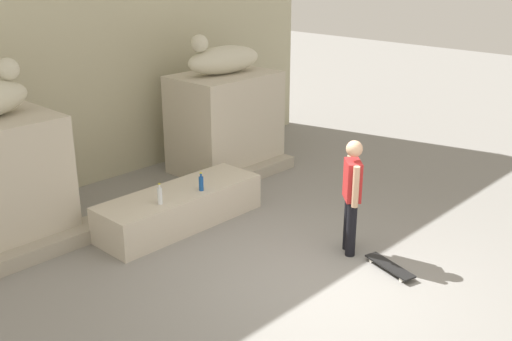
{
  "coord_description": "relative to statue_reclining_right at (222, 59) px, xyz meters",
  "views": [
    {
      "loc": [
        -5.5,
        -4.15,
        4.07
      ],
      "look_at": [
        0.42,
        1.46,
        1.1
      ],
      "focal_mm": 42.4,
      "sensor_mm": 36.0,
      "label": 1
    }
  ],
  "objects": [
    {
      "name": "skater",
      "position": [
        -1.22,
        -3.85,
        -1.25
      ],
      "size": [
        0.4,
        0.41,
        1.67
      ],
      "rotation": [
        0.0,
        0.0,
        0.8
      ],
      "color": "black",
      "rests_on": "ground_plane"
    },
    {
      "name": "bottle_clear",
      "position": [
        -2.81,
        -1.58,
        -1.47
      ],
      "size": [
        0.07,
        0.07,
        0.32
      ],
      "color": "silver",
      "rests_on": "ledge_block"
    },
    {
      "name": "statue_reclining_right",
      "position": [
        0.0,
        0.0,
        0.0
      ],
      "size": [
        1.65,
        0.72,
        0.78
      ],
      "rotation": [
        0.0,
        0.0,
        3.04
      ],
      "color": "beige",
      "rests_on": "pedestal_right"
    },
    {
      "name": "ground_plane",
      "position": [
        -2.27,
        -4.07,
        -2.18
      ],
      "size": [
        40.0,
        40.0,
        0.0
      ],
      "primitive_type": "plane",
      "color": "gray"
    },
    {
      "name": "ledge_block",
      "position": [
        -2.27,
        -1.38,
        -1.89
      ],
      "size": [
        2.73,
        0.89,
        0.57
      ],
      "primitive_type": "cube",
      "color": "beige",
      "rests_on": "ground_plane"
    },
    {
      "name": "stair_step",
      "position": [
        -2.27,
        -0.7,
        -2.07
      ],
      "size": [
        6.57,
        0.5,
        0.22
      ],
      "primitive_type": "cube",
      "color": "#A9A08F",
      "rests_on": "ground_plane"
    },
    {
      "name": "pedestal_right",
      "position": [
        0.04,
        -0.0,
        -1.23
      ],
      "size": [
        1.96,
        1.36,
        1.89
      ],
      "primitive_type": "cube",
      "color": "beige",
      "rests_on": "ground_plane"
    },
    {
      "name": "facade_wall",
      "position": [
        -2.27,
        1.5,
        0.8
      ],
      "size": [
        11.29,
        0.6,
        5.96
      ],
      "primitive_type": "cube",
      "color": "#BCB697",
      "rests_on": "ground_plane"
    },
    {
      "name": "skateboard",
      "position": [
        -1.29,
        -4.57,
        -2.11
      ],
      "size": [
        0.42,
        0.82,
        0.08
      ],
      "rotation": [
        0.0,
        0.0,
        1.29
      ],
      "color": "black",
      "rests_on": "ground_plane"
    },
    {
      "name": "bottle_blue",
      "position": [
        -2.04,
        -1.62,
        -1.48
      ],
      "size": [
        0.07,
        0.07,
        0.29
      ],
      "color": "#194C99",
      "rests_on": "ledge_block"
    }
  ]
}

